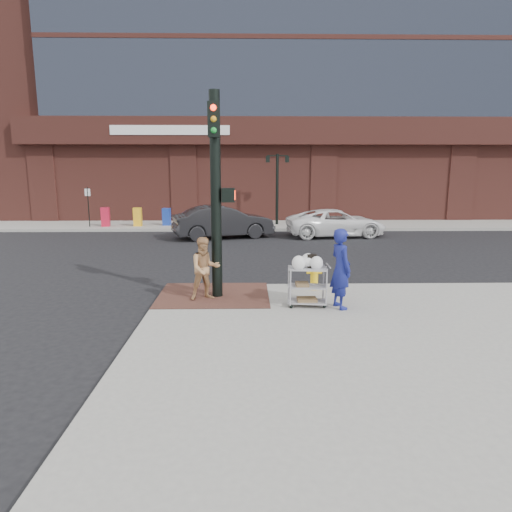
{
  "coord_description": "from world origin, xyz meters",
  "views": [
    {
      "loc": [
        0.25,
        -10.4,
        3.34
      ],
      "look_at": [
        0.47,
        0.45,
        1.25
      ],
      "focal_mm": 32.0,
      "sensor_mm": 36.0,
      "label": 1
    }
  ],
  "objects_px": {
    "woman_blue": "(341,269)",
    "sedan_dark": "(223,222)",
    "pedestrian_tan": "(205,269)",
    "utility_cart": "(307,283)",
    "lamp_post": "(277,181)",
    "minivan_white": "(336,223)",
    "traffic_signal_pole": "(217,190)",
    "fire_hydrant": "(314,273)"
  },
  "relations": [
    {
      "from": "traffic_signal_pole",
      "to": "minivan_white",
      "type": "xyz_separation_m",
      "value": [
        5.16,
        11.28,
        -2.15
      ]
    },
    {
      "from": "woman_blue",
      "to": "sedan_dark",
      "type": "relative_size",
      "value": 0.39
    },
    {
      "from": "minivan_white",
      "to": "woman_blue",
      "type": "bearing_deg",
      "value": 163.85
    },
    {
      "from": "lamp_post",
      "to": "fire_hydrant",
      "type": "distance_m",
      "value": 14.69
    },
    {
      "from": "woman_blue",
      "to": "fire_hydrant",
      "type": "relative_size",
      "value": 2.13
    },
    {
      "from": "sedan_dark",
      "to": "utility_cart",
      "type": "height_order",
      "value": "sedan_dark"
    },
    {
      "from": "lamp_post",
      "to": "woman_blue",
      "type": "bearing_deg",
      "value": -88.57
    },
    {
      "from": "minivan_white",
      "to": "utility_cart",
      "type": "bearing_deg",
      "value": 160.38
    },
    {
      "from": "pedestrian_tan",
      "to": "fire_hydrant",
      "type": "bearing_deg",
      "value": -1.1
    },
    {
      "from": "pedestrian_tan",
      "to": "fire_hydrant",
      "type": "xyz_separation_m",
      "value": [
        2.83,
        0.93,
        -0.33
      ]
    },
    {
      "from": "pedestrian_tan",
      "to": "utility_cart",
      "type": "bearing_deg",
      "value": -33.32
    },
    {
      "from": "traffic_signal_pole",
      "to": "sedan_dark",
      "type": "distance_m",
      "value": 11.08
    },
    {
      "from": "fire_hydrant",
      "to": "sedan_dark",
      "type": "bearing_deg",
      "value": 106.15
    },
    {
      "from": "lamp_post",
      "to": "minivan_white",
      "type": "xyz_separation_m",
      "value": [
        2.68,
        -3.95,
        -1.94
      ]
    },
    {
      "from": "lamp_post",
      "to": "pedestrian_tan",
      "type": "distance_m",
      "value": 15.81
    },
    {
      "from": "pedestrian_tan",
      "to": "fire_hydrant",
      "type": "height_order",
      "value": "pedestrian_tan"
    },
    {
      "from": "woman_blue",
      "to": "pedestrian_tan",
      "type": "relative_size",
      "value": 1.2
    },
    {
      "from": "pedestrian_tan",
      "to": "sedan_dark",
      "type": "bearing_deg",
      "value": 71.36
    },
    {
      "from": "sedan_dark",
      "to": "minivan_white",
      "type": "bearing_deg",
      "value": -103.72
    },
    {
      "from": "lamp_post",
      "to": "fire_hydrant",
      "type": "height_order",
      "value": "lamp_post"
    },
    {
      "from": "minivan_white",
      "to": "traffic_signal_pole",
      "type": "bearing_deg",
      "value": 149.77
    },
    {
      "from": "pedestrian_tan",
      "to": "minivan_white",
      "type": "bearing_deg",
      "value": 45.38
    },
    {
      "from": "woman_blue",
      "to": "minivan_white",
      "type": "bearing_deg",
      "value": -27.73
    },
    {
      "from": "sedan_dark",
      "to": "woman_blue",
      "type": "bearing_deg",
      "value": 177.76
    },
    {
      "from": "fire_hydrant",
      "to": "woman_blue",
      "type": "bearing_deg",
      "value": -78.32
    },
    {
      "from": "pedestrian_tan",
      "to": "fire_hydrant",
      "type": "distance_m",
      "value": 3.0
    },
    {
      "from": "woman_blue",
      "to": "fire_hydrant",
      "type": "xyz_separation_m",
      "value": [
        -0.35,
        1.69,
        -0.49
      ]
    },
    {
      "from": "traffic_signal_pole",
      "to": "pedestrian_tan",
      "type": "bearing_deg",
      "value": -140.61
    },
    {
      "from": "woman_blue",
      "to": "sedan_dark",
      "type": "bearing_deg",
      "value": -1.69
    },
    {
      "from": "utility_cart",
      "to": "fire_hydrant",
      "type": "distance_m",
      "value": 1.59
    },
    {
      "from": "woman_blue",
      "to": "minivan_white",
      "type": "distance_m",
      "value": 12.5
    },
    {
      "from": "fire_hydrant",
      "to": "utility_cart",
      "type": "bearing_deg",
      "value": -104.31
    },
    {
      "from": "traffic_signal_pole",
      "to": "sedan_dark",
      "type": "relative_size",
      "value": 1.04
    },
    {
      "from": "utility_cart",
      "to": "lamp_post",
      "type": "bearing_deg",
      "value": 88.8
    },
    {
      "from": "woman_blue",
      "to": "minivan_white",
      "type": "xyz_separation_m",
      "value": [
        2.28,
        12.29,
        -0.4
      ]
    },
    {
      "from": "lamp_post",
      "to": "minivan_white",
      "type": "height_order",
      "value": "lamp_post"
    },
    {
      "from": "pedestrian_tan",
      "to": "sedan_dark",
      "type": "height_order",
      "value": "pedestrian_tan"
    },
    {
      "from": "pedestrian_tan",
      "to": "minivan_white",
      "type": "distance_m",
      "value": 12.76
    },
    {
      "from": "minivan_white",
      "to": "lamp_post",
      "type": "bearing_deg",
      "value": 28.55
    },
    {
      "from": "utility_cart",
      "to": "fire_hydrant",
      "type": "height_order",
      "value": "utility_cart"
    },
    {
      "from": "traffic_signal_pole",
      "to": "sedan_dark",
      "type": "bearing_deg",
      "value": 92.22
    },
    {
      "from": "pedestrian_tan",
      "to": "lamp_post",
      "type": "bearing_deg",
      "value": 60.56
    }
  ]
}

